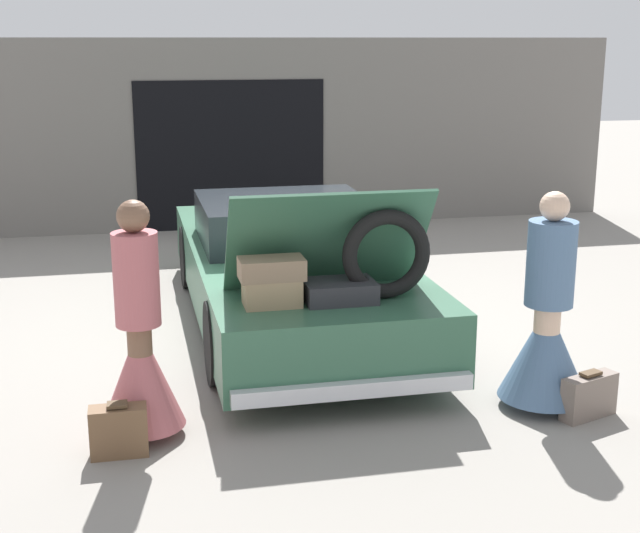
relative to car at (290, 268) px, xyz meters
name	(u,v)px	position (x,y,z in m)	size (l,w,h in m)	color
ground_plane	(291,322)	(0.00, 0.01, -0.57)	(40.00, 40.00, 0.00)	gray
garage_wall_back	(230,135)	(0.00, 4.81, 0.82)	(12.00, 0.14, 2.80)	slate
car	(290,268)	(0.00, 0.00, 0.00)	(1.96, 5.08, 1.65)	#336047
person_left	(140,354)	(-1.53, -2.36, 0.05)	(0.61, 0.61, 1.73)	brown
person_right	(546,333)	(1.52, -2.50, 0.03)	(0.70, 0.70, 1.70)	beige
suitcase_beside_left_person	(119,431)	(-1.70, -2.66, -0.39)	(0.39, 0.18, 0.39)	brown
suitcase_beside_right_person	(589,396)	(1.77, -2.77, -0.40)	(0.49, 0.29, 0.36)	#75665B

